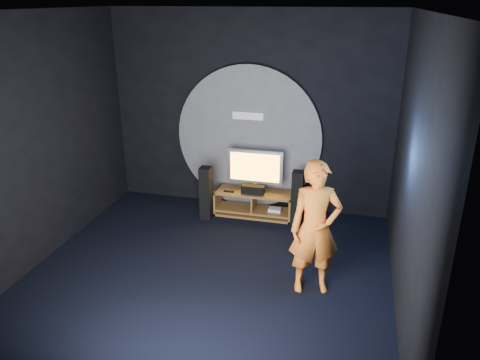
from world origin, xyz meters
name	(u,v)px	position (x,y,z in m)	size (l,w,h in m)	color
floor	(209,274)	(0.00, 0.00, 0.00)	(5.00, 5.00, 0.00)	black
back_wall	(249,113)	(0.00, 2.50, 1.75)	(5.00, 0.04, 3.50)	black
front_wall	(107,254)	(0.00, -2.50, 1.75)	(5.00, 0.04, 3.50)	black
left_wall	(34,143)	(-2.50, 0.00, 1.75)	(0.04, 5.00, 3.50)	black
right_wall	(412,173)	(2.50, 0.00, 1.75)	(0.04, 5.00, 3.50)	black
ceiling	(201,10)	(0.00, 0.00, 3.50)	(5.00, 5.00, 0.01)	black
wall_disc_panel	(249,138)	(0.00, 2.44, 1.30)	(2.60, 0.11, 2.60)	#515156
media_console	(254,205)	(0.20, 2.05, 0.20)	(1.38, 0.45, 0.45)	brown
tv	(255,169)	(0.20, 2.12, 0.86)	(0.98, 0.22, 0.74)	#BBBAC2
center_speaker	(253,190)	(0.20, 1.96, 0.53)	(0.40, 0.15, 0.15)	black
remote	(229,191)	(-0.23, 1.93, 0.46)	(0.18, 0.05, 0.02)	black
tower_speaker_left	(206,193)	(-0.58, 1.73, 0.47)	(0.19, 0.21, 0.95)	black
tower_speaker_right	(297,198)	(0.98, 1.92, 0.47)	(0.19, 0.21, 0.95)	black
subwoofer	(312,207)	(1.20, 2.23, 0.18)	(0.33, 0.33, 0.36)	black
player	(315,228)	(1.44, 0.02, 0.90)	(0.66, 0.43, 1.80)	orange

